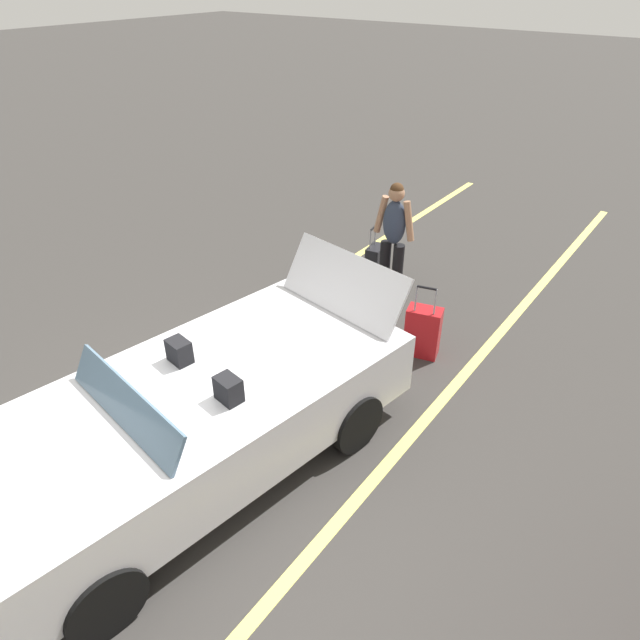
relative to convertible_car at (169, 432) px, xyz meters
The scene contains 8 objects.
ground_plane 0.62m from the convertible_car, behind, with size 80.00×80.00×0.00m, color #383533.
lot_line_near 1.41m from the convertible_car, 98.82° to the right, with size 18.00×0.12×0.01m, color #EAE066.
lot_line_mid 1.57m from the convertible_car, 97.77° to the left, with size 18.00×0.12×0.01m, color #EAE066.
convertible_car is the anchor object (origin of this frame).
suitcase_large_black 3.06m from the convertible_car, behind, with size 0.55×0.44×0.74m.
suitcase_medium_bright 3.20m from the convertible_car, 164.89° to the left, with size 0.34×0.45×0.95m.
suitcase_small_carryon 4.44m from the convertible_car, behind, with size 0.37×0.26×0.80m.
traveler_person 4.04m from the convertible_car, behind, with size 0.23×0.60×1.65m.
Camera 1 is at (2.25, 3.14, 4.01)m, focal length 31.54 mm.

